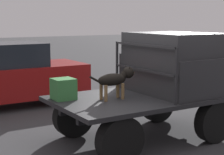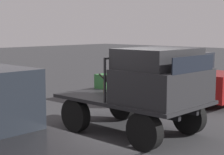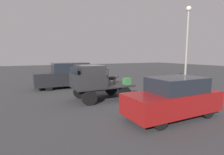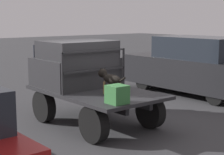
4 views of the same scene
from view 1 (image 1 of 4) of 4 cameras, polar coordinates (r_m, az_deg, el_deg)
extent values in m
plane|color=#38383A|center=(7.51, 4.57, -9.33)|extent=(80.00, 80.00, 0.00)
cylinder|color=black|center=(8.68, 6.96, -4.03)|extent=(0.82, 0.24, 0.82)
cylinder|color=black|center=(7.46, 15.26, -6.46)|extent=(0.82, 0.24, 0.82)
cylinder|color=black|center=(7.56, -5.90, -5.98)|extent=(0.82, 0.24, 0.82)
cylinder|color=black|center=(6.13, 1.24, -9.55)|extent=(0.82, 0.24, 0.82)
cube|color=black|center=(7.60, 3.04, -3.56)|extent=(3.18, 0.10, 0.18)
cube|color=black|center=(7.04, 6.36, -4.62)|extent=(3.18, 0.10, 0.18)
cube|color=#232326|center=(7.29, 4.65, -3.08)|extent=(3.46, 2.04, 0.08)
cube|color=#28282B|center=(7.76, 9.93, 0.65)|extent=(1.59, 1.92, 0.74)
cube|color=#28282B|center=(7.62, 9.38, 5.03)|extent=(1.36, 1.76, 0.45)
cube|color=black|center=(8.25, 14.14, 4.70)|extent=(0.02, 1.57, 0.34)
cube|color=#232326|center=(7.97, 0.77, 1.92)|extent=(0.04, 0.04, 1.00)
cube|color=#232326|center=(6.48, 9.73, 0.15)|extent=(0.04, 0.04, 1.00)
cube|color=#232326|center=(7.15, 4.84, 4.93)|extent=(0.04, 1.88, 0.04)
cube|color=#232326|center=(7.20, 4.79, 1.13)|extent=(0.04, 1.88, 0.04)
cylinder|color=brown|center=(7.06, 0.89, -1.88)|extent=(0.06, 0.06, 0.30)
cylinder|color=brown|center=(6.92, 1.65, -2.11)|extent=(0.06, 0.06, 0.30)
cylinder|color=brown|center=(6.88, -1.67, -2.18)|extent=(0.06, 0.06, 0.30)
cylinder|color=brown|center=(6.73, -0.94, -2.42)|extent=(0.06, 0.06, 0.30)
ellipsoid|color=black|center=(6.86, 0.00, -0.33)|extent=(0.59, 0.23, 0.23)
sphere|color=brown|center=(6.95, 1.13, -0.54)|extent=(0.10, 0.10, 0.10)
cylinder|color=black|center=(6.98, 1.74, 0.35)|extent=(0.16, 0.12, 0.16)
sphere|color=black|center=(7.03, 2.48, 0.75)|extent=(0.21, 0.21, 0.21)
cone|color=brown|center=(7.09, 3.09, 0.68)|extent=(0.12, 0.12, 0.12)
cone|color=black|center=(7.06, 2.15, 1.54)|extent=(0.06, 0.08, 0.10)
cone|color=black|center=(6.97, 2.69, 1.43)|extent=(0.06, 0.08, 0.10)
cylinder|color=black|center=(6.68, -2.47, -0.38)|extent=(0.25, 0.04, 0.17)
cube|color=#337038|center=(6.96, -7.42, -1.73)|extent=(0.39, 0.39, 0.39)
cylinder|color=black|center=(11.57, -10.41, -1.38)|extent=(0.60, 0.20, 0.60)
cylinder|color=black|center=(10.27, -7.48, -2.62)|extent=(0.60, 0.20, 0.60)
cube|color=maroon|center=(10.43, -15.67, -0.60)|extent=(4.19, 1.71, 0.84)
camera|label=2|loc=(10.01, 64.53, 4.65)|focal=60.00mm
camera|label=3|loc=(17.25, -3.03, 9.92)|focal=28.00mm
camera|label=4|loc=(11.61, -47.53, 7.61)|focal=60.00mm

